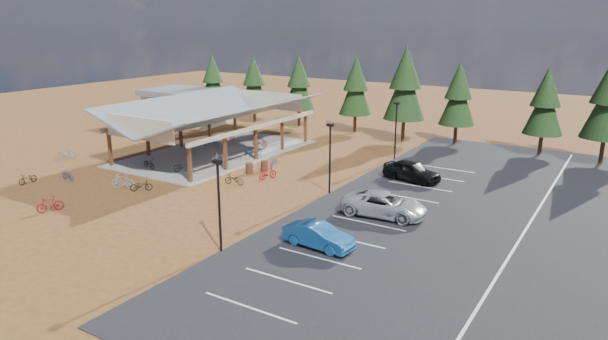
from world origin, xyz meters
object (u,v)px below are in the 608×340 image
(lamp_post_2, at_px, (396,126))
(bike_16, at_px, (234,179))
(bike_3, at_px, (227,136))
(bike_14, at_px, (274,161))
(bike_13, at_px, (123,181))
(trash_bin_1, at_px, (264,166))
(bike_pavilion, at_px, (215,113))
(bike_11, at_px, (50,204))
(bike_1, at_px, (189,149))
(bike_12, at_px, (141,185))
(bike_6, at_px, (253,150))
(car_1, at_px, (319,236))
(bike_2, at_px, (211,142))
(bike_9, at_px, (67,153))
(bike_7, at_px, (260,142))
(bike_8, at_px, (28,178))
(car_2, at_px, (384,204))
(bike_4, at_px, (183,167))
(lamp_post_1, at_px, (330,154))
(bike_15, at_px, (268,173))
(car_4, at_px, (412,171))
(bike_10, at_px, (68,175))
(bike_0, at_px, (149,163))
(trash_bin_0, at_px, (249,168))
(outbuilding, at_px, (189,105))
(bike_5, at_px, (219,159))

(lamp_post_2, height_order, bike_16, lamp_post_2)
(bike_3, xyz_separation_m, bike_14, (9.69, -5.41, -0.21))
(bike_13, bearing_deg, trash_bin_1, 125.57)
(bike_pavilion, height_order, bike_11, bike_pavilion)
(bike_1, relative_size, bike_12, 1.15)
(bike_6, relative_size, car_1, 0.42)
(bike_2, xyz_separation_m, bike_11, (3.35, -19.59, -0.04))
(bike_9, relative_size, bike_12, 1.10)
(bike_3, xyz_separation_m, bike_16, (10.29, -11.57, -0.19))
(bike_7, relative_size, bike_14, 1.01)
(trash_bin_1, bearing_deg, bike_8, -136.66)
(bike_16, bearing_deg, car_2, 78.46)
(bike_2, height_order, bike_11, bike_11)
(bike_2, bearing_deg, bike_4, -163.88)
(lamp_post_1, relative_size, bike_15, 3.12)
(bike_4, distance_m, bike_7, 10.90)
(trash_bin_1, height_order, car_4, car_4)
(bike_6, bearing_deg, bike_4, 160.51)
(bike_6, relative_size, bike_15, 1.05)
(bike_2, xyz_separation_m, bike_10, (-1.97, -14.54, -0.13))
(bike_0, height_order, car_2, car_2)
(bike_11, height_order, bike_12, bike_11)
(trash_bin_0, relative_size, car_4, 0.20)
(bike_7, relative_size, bike_13, 0.84)
(outbuilding, bearing_deg, bike_14, -29.17)
(bike_5, bearing_deg, car_1, -127.86)
(bike_3, height_order, car_4, car_4)
(trash_bin_0, bearing_deg, bike_3, 137.83)
(car_1, bearing_deg, bike_11, 107.43)
(lamp_post_1, bearing_deg, bike_14, 151.87)
(lamp_post_2, height_order, bike_12, lamp_post_2)
(lamp_post_1, relative_size, bike_8, 3.24)
(bike_pavilion, bearing_deg, lamp_post_1, -18.43)
(lamp_post_1, relative_size, bike_13, 2.78)
(trash_bin_0, xyz_separation_m, bike_4, (-4.62, -2.88, 0.09))
(outbuilding, height_order, bike_10, outbuilding)
(bike_6, bearing_deg, bike_8, 139.58)
(bike_2, xyz_separation_m, bike_4, (4.22, -8.27, -0.01))
(bike_6, distance_m, car_4, 15.49)
(bike_13, bearing_deg, lamp_post_1, 95.71)
(bike_6, distance_m, bike_10, 16.00)
(trash_bin_0, distance_m, bike_6, 6.09)
(bike_8, relative_size, bike_11, 0.93)
(bike_0, xyz_separation_m, bike_1, (-0.55, 5.32, 0.14))
(bike_1, bearing_deg, trash_bin_1, -90.15)
(bike_6, distance_m, bike_13, 13.48)
(bike_2, xyz_separation_m, car_4, (20.90, -0.35, 0.28))
(bike_4, xyz_separation_m, car_1, (17.07, -7.03, 0.17))
(car_1, bearing_deg, car_4, 5.46)
(bike_13, bearing_deg, bike_15, 113.43)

